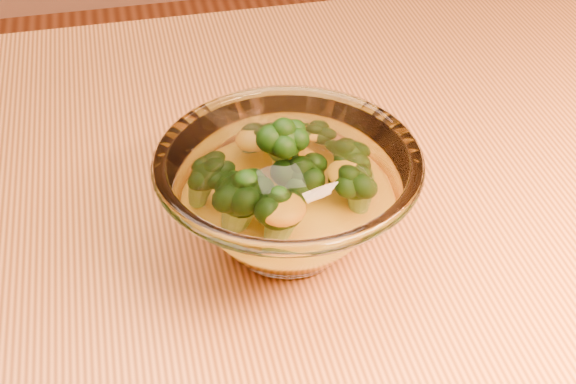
# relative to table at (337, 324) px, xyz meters

# --- Properties ---
(table) EXTENTS (1.20, 0.80, 0.75)m
(table) POSITION_rel_table_xyz_m (0.00, 0.00, 0.00)
(table) COLOR #CA7B3C
(table) RESTS_ON ground
(glass_bowl) EXTENTS (0.19, 0.19, 0.09)m
(glass_bowl) POSITION_rel_table_xyz_m (-0.04, 0.01, 0.14)
(glass_bowl) COLOR white
(glass_bowl) RESTS_ON table
(cheese_sauce) EXTENTS (0.11, 0.11, 0.03)m
(cheese_sauce) POSITION_rel_table_xyz_m (-0.04, 0.01, 0.13)
(cheese_sauce) COLOR orange
(cheese_sauce) RESTS_ON glass_bowl
(broccoli_heap) EXTENTS (0.13, 0.12, 0.07)m
(broccoli_heap) POSITION_rel_table_xyz_m (-0.04, 0.01, 0.16)
(broccoli_heap) COLOR black
(broccoli_heap) RESTS_ON cheese_sauce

